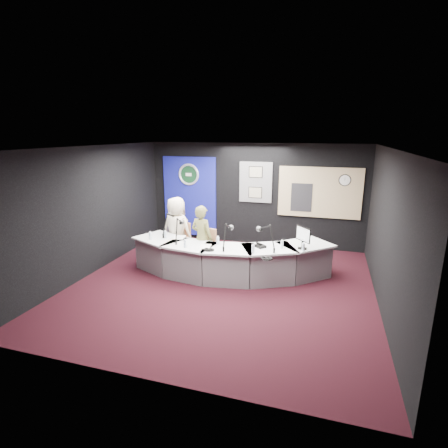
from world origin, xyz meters
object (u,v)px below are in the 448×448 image
(armchair_left, at_px, (177,242))
(person_woman, at_px, (202,239))
(broadcast_desk, at_px, (227,259))
(person_man, at_px, (177,230))
(armchair_right, at_px, (202,250))

(armchair_left, height_order, person_woman, person_woman)
(broadcast_desk, distance_m, person_woman, 0.74)
(armchair_left, xyz_separation_m, person_man, (0.00, 0.00, 0.31))
(armchair_left, relative_size, armchair_right, 0.99)
(broadcast_desk, bearing_deg, person_man, 160.95)
(broadcast_desk, xyz_separation_m, armchair_right, (-0.62, 0.10, 0.12))
(person_man, xyz_separation_m, person_woman, (0.79, -0.38, -0.04))
(armchair_left, distance_m, person_man, 0.31)
(person_woman, bearing_deg, broadcast_desk, -172.41)
(person_man, bearing_deg, armchair_right, 164.92)
(broadcast_desk, height_order, person_woman, person_woman)
(broadcast_desk, distance_m, person_man, 1.55)
(broadcast_desk, xyz_separation_m, person_man, (-1.41, 0.49, 0.42))
(armchair_left, height_order, armchair_right, armchair_right)
(armchair_right, xyz_separation_m, person_woman, (0.00, 0.00, 0.26))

